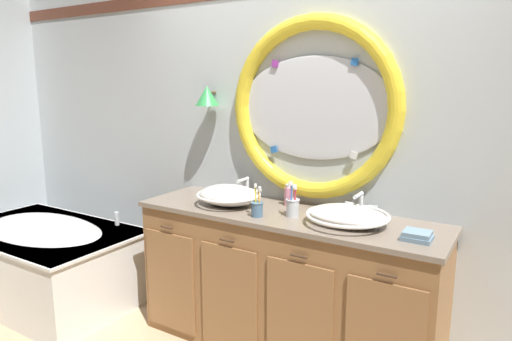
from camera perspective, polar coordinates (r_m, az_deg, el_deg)
back_wall_assembly at (r=3.02m, az=5.94°, el=3.72°), size 6.40×0.26×2.60m
vanity_counter at (r=2.98m, az=3.61°, el=-13.81°), size 1.95×0.59×0.92m
bathtub at (r=4.04m, az=-24.99°, el=-9.77°), size 1.53×0.92×0.68m
sink_basin_left at (r=2.99m, az=-3.48°, el=-3.09°), size 0.43×0.43×0.13m
sink_basin_right at (r=2.62m, az=11.45°, el=-5.57°), size 0.47×0.47×0.11m
faucet_set_left at (r=3.16m, az=-1.20°, el=-2.38°), size 0.23×0.15×0.15m
faucet_set_right at (r=2.82m, az=13.01°, el=-4.32°), size 0.20×0.15×0.15m
toothbrush_holder_left at (r=2.72m, az=0.14°, el=-4.75°), size 0.08×0.08×0.20m
toothbrush_holder_right at (r=2.72m, az=4.63°, el=-4.53°), size 0.08×0.08×0.22m
soap_dispenser at (r=2.97m, az=4.11°, el=-3.19°), size 0.06×0.06×0.15m
folded_hand_towel at (r=2.47m, az=19.61°, el=-7.74°), size 0.15×0.13×0.05m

